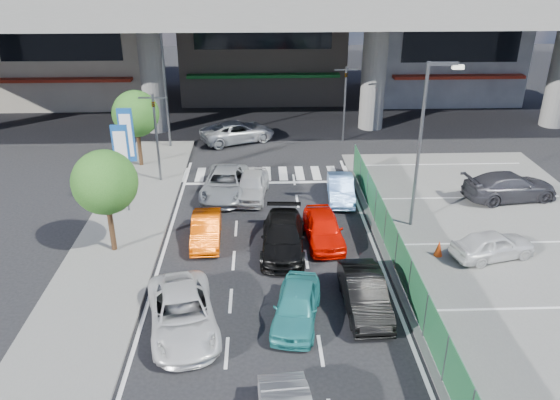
{
  "coord_description": "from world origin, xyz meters",
  "views": [
    {
      "loc": [
        -0.34,
        -17.62,
        12.54
      ],
      "look_at": [
        0.51,
        4.84,
        2.04
      ],
      "focal_mm": 35.0,
      "sensor_mm": 36.0,
      "label": 1
    }
  ],
  "objects_px": {
    "tree_near": "(105,183)",
    "wagon_silver_front_left": "(225,184)",
    "traffic_light_left": "(155,117)",
    "taxi_orange_left": "(206,230)",
    "kei_truck_front_right": "(341,189)",
    "crossing_wagon_silver": "(238,132)",
    "tree_far": "(136,114)",
    "parked_sedan_white": "(493,245)",
    "parked_sedan_dgrey": "(510,186)",
    "traffic_light_right": "(346,85)",
    "sedan_white_mid_left": "(182,314)",
    "taxi_teal_mid": "(296,306)",
    "signboard_far": "(127,138)",
    "street_lamp_right": "(425,133)",
    "street_lamp_left": "(167,78)",
    "taxi_orange_right": "(323,228)",
    "signboard_near": "(122,157)",
    "traffic_cone": "(439,248)",
    "hatch_black_mid_right": "(365,294)",
    "sedan_white_front_mid": "(252,185)",
    "sedan_black_mid": "(283,237)"
  },
  "relations": [
    {
      "from": "signboard_near",
      "to": "wagon_silver_front_left",
      "type": "bearing_deg",
      "value": 22.18
    },
    {
      "from": "tree_far",
      "to": "parked_sedan_dgrey",
      "type": "relative_size",
      "value": 0.95
    },
    {
      "from": "tree_near",
      "to": "wagon_silver_front_left",
      "type": "relative_size",
      "value": 0.97
    },
    {
      "from": "taxi_teal_mid",
      "to": "hatch_black_mid_right",
      "type": "relative_size",
      "value": 0.93
    },
    {
      "from": "traffic_light_left",
      "to": "street_lamp_left",
      "type": "relative_size",
      "value": 0.65
    },
    {
      "from": "traffic_light_left",
      "to": "taxi_teal_mid",
      "type": "relative_size",
      "value": 1.34
    },
    {
      "from": "sedan_black_mid",
      "to": "sedan_white_front_mid",
      "type": "relative_size",
      "value": 1.17
    },
    {
      "from": "signboard_near",
      "to": "crossing_wagon_silver",
      "type": "xyz_separation_m",
      "value": [
        5.28,
        11.12,
        -2.34
      ]
    },
    {
      "from": "taxi_orange_right",
      "to": "kei_truck_front_right",
      "type": "distance_m",
      "value": 4.83
    },
    {
      "from": "crossing_wagon_silver",
      "to": "parked_sedan_white",
      "type": "relative_size",
      "value": 1.39
    },
    {
      "from": "street_lamp_right",
      "to": "taxi_teal_mid",
      "type": "distance_m",
      "value": 10.49
    },
    {
      "from": "street_lamp_left",
      "to": "signboard_far",
      "type": "xyz_separation_m",
      "value": [
        -1.27,
        -7.01,
        -1.71
      ]
    },
    {
      "from": "traffic_light_right",
      "to": "kei_truck_front_right",
      "type": "distance_m",
      "value": 10.47
    },
    {
      "from": "traffic_light_right",
      "to": "signboard_far",
      "type": "bearing_deg",
      "value": -148.57
    },
    {
      "from": "signboard_far",
      "to": "kei_truck_front_right",
      "type": "bearing_deg",
      "value": -8.88
    },
    {
      "from": "tree_far",
      "to": "parked_sedan_white",
      "type": "height_order",
      "value": "tree_far"
    },
    {
      "from": "street_lamp_left",
      "to": "taxi_orange_right",
      "type": "bearing_deg",
      "value": -56.65
    },
    {
      "from": "street_lamp_left",
      "to": "sedan_white_mid_left",
      "type": "distance_m",
      "value": 20.34
    },
    {
      "from": "sedan_black_mid",
      "to": "crossing_wagon_silver",
      "type": "height_order",
      "value": "crossing_wagon_silver"
    },
    {
      "from": "street_lamp_left",
      "to": "parked_sedan_dgrey",
      "type": "distance_m",
      "value": 21.82
    },
    {
      "from": "wagon_silver_front_left",
      "to": "sedan_white_front_mid",
      "type": "bearing_deg",
      "value": -6.35
    },
    {
      "from": "signboard_far",
      "to": "traffic_light_right",
      "type": "bearing_deg",
      "value": 31.43
    },
    {
      "from": "traffic_light_left",
      "to": "taxi_orange_left",
      "type": "xyz_separation_m",
      "value": [
        3.28,
        -7.21,
        -3.32
      ]
    },
    {
      "from": "traffic_light_right",
      "to": "wagon_silver_front_left",
      "type": "xyz_separation_m",
      "value": [
        -7.84,
        -9.02,
        -3.25
      ]
    },
    {
      "from": "sedan_white_mid_left",
      "to": "kei_truck_front_right",
      "type": "xyz_separation_m",
      "value": [
        7.16,
        10.87,
        -0.06
      ]
    },
    {
      "from": "tree_near",
      "to": "tree_far",
      "type": "distance_m",
      "value": 10.53
    },
    {
      "from": "taxi_orange_left",
      "to": "crossing_wagon_silver",
      "type": "distance_m",
      "value": 14.37
    },
    {
      "from": "traffic_light_right",
      "to": "wagon_silver_front_left",
      "type": "bearing_deg",
      "value": -130.97
    },
    {
      "from": "traffic_light_right",
      "to": "taxi_teal_mid",
      "type": "xyz_separation_m",
      "value": [
        -4.62,
        -20.32,
        -3.27
      ]
    },
    {
      "from": "traffic_light_left",
      "to": "sedan_black_mid",
      "type": "relative_size",
      "value": 1.09
    },
    {
      "from": "kei_truck_front_right",
      "to": "hatch_black_mid_right",
      "type": "bearing_deg",
      "value": -88.71
    },
    {
      "from": "taxi_teal_mid",
      "to": "sedan_black_mid",
      "type": "bearing_deg",
      "value": 103.8
    },
    {
      "from": "sedan_white_mid_left",
      "to": "taxi_teal_mid",
      "type": "xyz_separation_m",
      "value": [
        4.08,
        0.36,
        -0.03
      ]
    },
    {
      "from": "traffic_light_left",
      "to": "traffic_light_right",
      "type": "distance_m",
      "value": 13.63
    },
    {
      "from": "tree_far",
      "to": "crossing_wagon_silver",
      "type": "height_order",
      "value": "tree_far"
    },
    {
      "from": "sedan_white_mid_left",
      "to": "parked_sedan_dgrey",
      "type": "xyz_separation_m",
      "value": [
        16.26,
        10.45,
        0.11
      ]
    },
    {
      "from": "street_lamp_left",
      "to": "sedan_white_mid_left",
      "type": "xyz_separation_m",
      "value": [
        3.12,
        -19.68,
        -4.08
      ]
    },
    {
      "from": "street_lamp_right",
      "to": "traffic_cone",
      "type": "bearing_deg",
      "value": -84.65
    },
    {
      "from": "taxi_orange_left",
      "to": "parked_sedan_dgrey",
      "type": "distance_m",
      "value": 16.46
    },
    {
      "from": "tree_near",
      "to": "taxi_teal_mid",
      "type": "distance_m",
      "value": 9.89
    },
    {
      "from": "signboard_near",
      "to": "signboard_far",
      "type": "xyz_separation_m",
      "value": [
        -0.4,
        3.0,
        0.0
      ]
    },
    {
      "from": "parked_sedan_white",
      "to": "parked_sedan_dgrey",
      "type": "distance_m",
      "value": 6.87
    },
    {
      "from": "sedan_white_mid_left",
      "to": "crossing_wagon_silver",
      "type": "relative_size",
      "value": 0.96
    },
    {
      "from": "street_lamp_left",
      "to": "tree_far",
      "type": "distance_m",
      "value": 4.04
    },
    {
      "from": "traffic_light_left",
      "to": "parked_sedan_white",
      "type": "xyz_separation_m",
      "value": [
        15.94,
        -9.24,
        -3.24
      ]
    },
    {
      "from": "kei_truck_front_right",
      "to": "crossing_wagon_silver",
      "type": "relative_size",
      "value": 0.73
    },
    {
      "from": "sedan_white_front_mid",
      "to": "parked_sedan_dgrey",
      "type": "bearing_deg",
      "value": 3.77
    },
    {
      "from": "parked_sedan_dgrey",
      "to": "street_lamp_left",
      "type": "bearing_deg",
      "value": 56.38
    },
    {
      "from": "sedan_black_mid",
      "to": "crossing_wagon_silver",
      "type": "bearing_deg",
      "value": 102.77
    },
    {
      "from": "signboard_near",
      "to": "parked_sedan_dgrey",
      "type": "relative_size",
      "value": 0.93
    }
  ]
}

